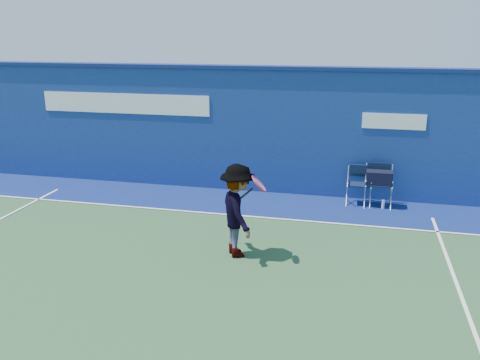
% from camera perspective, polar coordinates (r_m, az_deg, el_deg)
% --- Properties ---
extents(ground, '(80.00, 80.00, 0.00)m').
position_cam_1_polar(ground, '(8.38, -8.09, -11.25)').
color(ground, '#2B502D').
rests_on(ground, ground).
extents(stadium_wall, '(24.00, 0.50, 3.08)m').
position_cam_1_polar(stadium_wall, '(12.63, 0.11, 5.82)').
color(stadium_wall, navy).
rests_on(stadium_wall, ground).
extents(out_of_bounds_strip, '(24.00, 1.80, 0.01)m').
position_cam_1_polar(out_of_bounds_strip, '(11.98, -1.07, -2.42)').
color(out_of_bounds_strip, navy).
rests_on(out_of_bounds_strip, ground).
extents(court_lines, '(24.00, 12.00, 0.01)m').
position_cam_1_polar(court_lines, '(8.88, -6.69, -9.46)').
color(court_lines, white).
rests_on(court_lines, out_of_bounds_strip).
extents(directors_chair_left, '(0.53, 0.49, 0.89)m').
position_cam_1_polar(directors_chair_left, '(12.04, 13.18, -1.31)').
color(directors_chair_left, silver).
rests_on(directors_chair_left, ground).
extents(directors_chair_right, '(0.58, 0.52, 0.97)m').
position_cam_1_polar(directors_chair_right, '(11.98, 15.26, -1.01)').
color(directors_chair_right, silver).
rests_on(directors_chair_right, ground).
extents(water_bottle, '(0.07, 0.07, 0.22)m').
position_cam_1_polar(water_bottle, '(11.92, 15.77, -2.63)').
color(water_bottle, silver).
rests_on(water_bottle, ground).
extents(tennis_player, '(1.10, 1.25, 1.67)m').
position_cam_1_polar(tennis_player, '(8.92, -0.26, -3.47)').
color(tennis_player, '#EA4738').
rests_on(tennis_player, ground).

